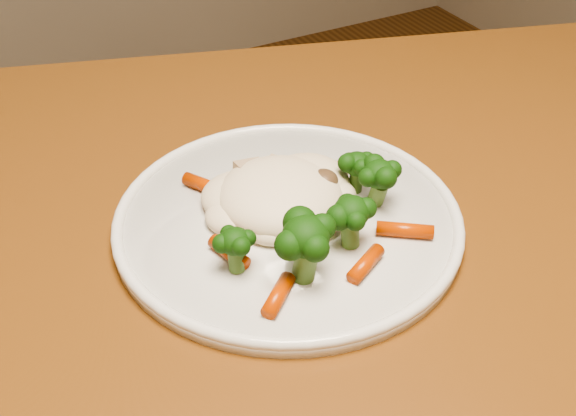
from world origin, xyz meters
The scene contains 3 objects.
dining_table centered at (-0.05, -0.33, 0.64)m, with size 1.25×1.02×0.75m.
plate centered at (-0.15, -0.30, 0.76)m, with size 0.29×0.29×0.01m, color white.
meal centered at (-0.15, -0.30, 0.78)m, with size 0.18×0.19×0.05m.
Camera 1 is at (-0.37, -0.72, 1.14)m, focal length 45.00 mm.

